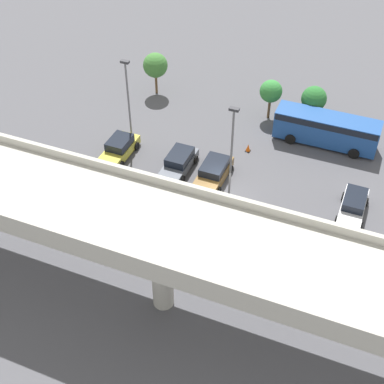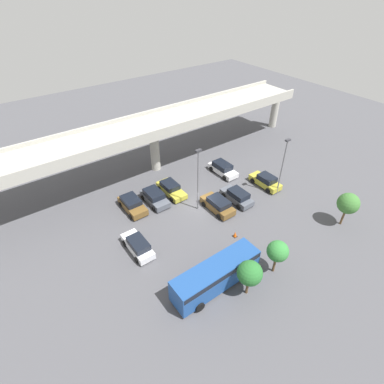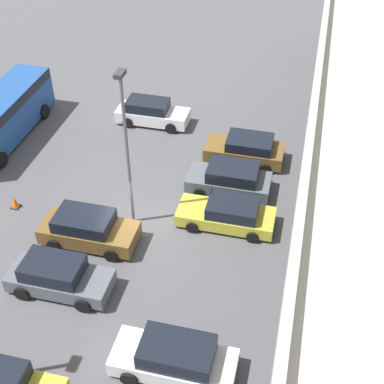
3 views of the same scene
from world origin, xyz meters
The scene contains 11 objects.
ground_plane centered at (0.00, 0.00, 0.00)m, with size 107.79×107.79×0.00m, color #4C4C51.
parked_car_0 centered at (-9.72, -1.77, 0.75)m, with size 1.97×4.53×1.57m.
parked_car_1 centered at (-7.09, 4.67, 0.74)m, with size 2.23×4.46×1.54m.
parked_car_2 centered at (-4.15, 4.30, 0.75)m, with size 2.23×4.43×1.57m.
parked_car_3 centered at (-1.46, 4.69, 0.67)m, with size 2.14×4.81×1.43m.
parked_car_4 centered at (1.28, -1.55, 0.78)m, with size 2.19×4.61×1.62m.
parked_car_5 centered at (4.36, -1.68, 0.76)m, with size 2.09×4.51×1.58m.
parked_car_6 centered at (7.10, 4.28, 0.78)m, with size 2.11×4.69×1.62m.
shuttle_bus centered at (-5.95, -9.84, 1.65)m, with size 8.81×2.61×2.75m.
lamp_post_near_aisle centered at (-0.59, 0.04, 4.80)m, with size 0.70×0.35×8.22m.
traffic_cone centered at (-0.15, -6.23, 0.33)m, with size 0.44×0.44×0.70m.
Camera 3 is at (18.11, 7.61, 18.18)m, focal length 50.00 mm.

